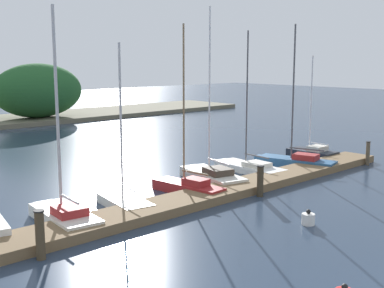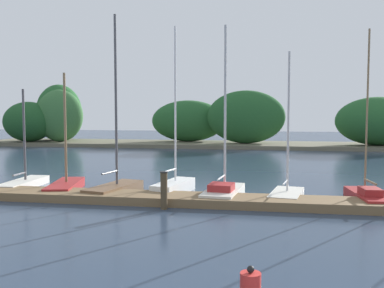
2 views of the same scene
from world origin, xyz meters
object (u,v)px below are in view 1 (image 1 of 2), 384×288
at_px(sailboat_6, 187,185).
at_px(mooring_piling_2, 260,181).
at_px(mooring_piling_1, 40,235).
at_px(sailboat_10, 311,152).
at_px(sailboat_7, 211,175).
at_px(channel_buoy_0, 308,219).
at_px(sailboat_4, 63,213).
at_px(sailboat_5, 124,200).
at_px(sailboat_9, 294,160).
at_px(mooring_piling_3, 368,153).
at_px(sailboat_8, 248,166).

height_order(sailboat_6, mooring_piling_2, sailboat_6).
bearing_deg(mooring_piling_2, mooring_piling_1, -179.86).
relative_size(sailboat_6, mooring_piling_2, 5.38).
height_order(sailboat_6, sailboat_10, sailboat_6).
relative_size(sailboat_7, mooring_piling_2, 6.06).
relative_size(mooring_piling_1, channel_buoy_0, 2.65).
height_order(sailboat_4, mooring_piling_1, sailboat_4).
xyz_separation_m(mooring_piling_2, channel_buoy_0, (-1.63, -3.49, -0.46)).
bearing_deg(sailboat_5, sailboat_9, -80.45).
relative_size(sailboat_4, mooring_piling_2, 5.64).
bearing_deg(sailboat_6, sailboat_5, 81.68).
xyz_separation_m(sailboat_5, mooring_piling_2, (5.09, -2.63, 0.38)).
height_order(sailboat_7, channel_buoy_0, sailboat_7).
relative_size(sailboat_9, channel_buoy_0, 13.51).
bearing_deg(mooring_piling_2, mooring_piling_3, 0.50).
height_order(sailboat_6, sailboat_9, sailboat_9).
bearing_deg(sailboat_8, sailboat_9, -105.04).
xyz_separation_m(sailboat_8, mooring_piling_1, (-13.15, -3.50, 0.47)).
bearing_deg(mooring_piling_1, sailboat_6, 17.37).
height_order(sailboat_6, mooring_piling_3, sailboat_6).
relative_size(sailboat_6, sailboat_9, 0.96).
bearing_deg(sailboat_4, mooring_piling_2, -101.43).
height_order(sailboat_5, mooring_piling_3, sailboat_5).
bearing_deg(sailboat_8, sailboat_10, -85.92).
relative_size(sailboat_6, mooring_piling_3, 5.49).
bearing_deg(sailboat_9, sailboat_5, 75.18).
relative_size(sailboat_4, sailboat_7, 0.93).
xyz_separation_m(sailboat_7, mooring_piling_2, (-0.34, -3.23, 0.34)).
bearing_deg(channel_buoy_0, sailboat_5, 119.54).
bearing_deg(sailboat_7, mooring_piling_3, -95.83).
relative_size(sailboat_6, sailboat_8, 1.01).
bearing_deg(channel_buoy_0, sailboat_6, 92.75).
xyz_separation_m(mooring_piling_3, channel_buoy_0, (-10.82, -3.57, -0.45)).
distance_m(mooring_piling_1, mooring_piling_3, 19.06).
distance_m(sailboat_7, mooring_piling_1, 10.72).
relative_size(sailboat_5, sailboat_6, 0.88).
height_order(sailboat_7, mooring_piling_3, sailboat_7).
bearing_deg(channel_buoy_0, sailboat_10, 33.49).
bearing_deg(mooring_piling_1, sailboat_5, 29.03).
bearing_deg(sailboat_8, channel_buoy_0, 149.62).
distance_m(sailboat_4, sailboat_5, 2.70).
height_order(sailboat_7, sailboat_8, sailboat_7).
distance_m(sailboat_7, sailboat_10, 8.45).
xyz_separation_m(sailboat_5, sailboat_7, (5.43, 0.61, 0.04)).
bearing_deg(mooring_piling_1, sailboat_8, 14.89).
xyz_separation_m(sailboat_8, channel_buoy_0, (-4.91, -6.96, -0.06)).
bearing_deg(sailboat_6, sailboat_8, -84.44).
bearing_deg(sailboat_7, sailboat_6, 122.62).
relative_size(sailboat_10, channel_buoy_0, 10.67).
distance_m(mooring_piling_1, mooring_piling_2, 9.87).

